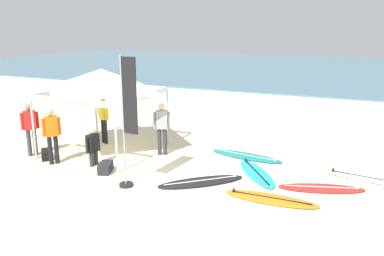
# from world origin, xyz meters

# --- Properties ---
(ground_plane) EXTENTS (80.00, 80.00, 0.00)m
(ground_plane) POSITION_xyz_m (0.00, 0.00, 0.00)
(ground_plane) COLOR beige
(sea) EXTENTS (80.00, 36.00, 0.10)m
(sea) POSITION_xyz_m (0.00, 32.43, 0.05)
(sea) COLOR teal
(sea) RESTS_ON ground
(canopy_tent) EXTENTS (3.20, 3.20, 2.75)m
(canopy_tent) POSITION_xyz_m (-2.97, 1.02, 2.39)
(canopy_tent) COLOR #B7B7BC
(canopy_tent) RESTS_ON ground
(surfboard_black) EXTENTS (2.21, 2.08, 0.19)m
(surfboard_black) POSITION_xyz_m (1.03, -0.23, 0.04)
(surfboard_black) COLOR black
(surfboard_black) RESTS_ON ground
(surfboard_cyan) EXTENTS (1.78, 2.19, 0.19)m
(surfboard_cyan) POSITION_xyz_m (2.22, 0.98, 0.04)
(surfboard_cyan) COLOR #23B2CC
(surfboard_cyan) RESTS_ON ground
(surfboard_red) EXTENTS (2.25, 1.24, 0.19)m
(surfboard_red) POSITION_xyz_m (4.02, 0.62, 0.04)
(surfboard_red) COLOR red
(surfboard_red) RESTS_ON ground
(surfboard_orange) EXTENTS (2.27, 0.64, 0.19)m
(surfboard_orange) POSITION_xyz_m (2.96, -0.54, 0.04)
(surfboard_orange) COLOR orange
(surfboard_orange) RESTS_ON ground
(surfboard_teal) EXTENTS (2.48, 0.99, 0.19)m
(surfboard_teal) POSITION_xyz_m (1.53, 2.31, 0.04)
(surfboard_teal) COLOR #19847F
(surfboard_teal) RESTS_ON ground
(surfboard_white) EXTENTS (2.16, 0.84, 0.19)m
(surfboard_white) POSITION_xyz_m (5.04, 1.83, 0.04)
(surfboard_white) COLOR white
(surfboard_white) RESTS_ON ground
(person_orange) EXTENTS (0.39, 0.46, 1.71)m
(person_orange) POSITION_xyz_m (-3.64, -0.66, 0.99)
(person_orange) COLOR black
(person_orange) RESTS_ON ground
(person_yellow) EXTENTS (0.50, 0.36, 1.71)m
(person_yellow) POSITION_xyz_m (-3.57, 1.77, 0.99)
(person_yellow) COLOR black
(person_yellow) RESTS_ON ground
(person_grey) EXTENTS (0.50, 0.36, 1.71)m
(person_grey) POSITION_xyz_m (-1.04, 1.43, 0.99)
(person_grey) COLOR #2D2D33
(person_grey) RESTS_ON ground
(person_red) EXTENTS (0.39, 0.45, 1.71)m
(person_red) POSITION_xyz_m (-4.83, -0.35, 0.99)
(person_red) COLOR #383842
(person_red) RESTS_ON ground
(person_black) EXTENTS (0.27, 0.55, 1.20)m
(person_black) POSITION_xyz_m (-2.43, -0.30, 0.66)
(person_black) COLOR #2D2D33
(person_black) RESTS_ON ground
(banner_flag) EXTENTS (0.60, 0.36, 3.40)m
(banner_flag) POSITION_xyz_m (-0.57, -1.23, 1.57)
(banner_flag) COLOR #99999E
(banner_flag) RESTS_ON ground
(gear_bag_near_tent) EXTENTS (0.65, 0.65, 0.28)m
(gear_bag_near_tent) POSITION_xyz_m (-4.20, -0.39, 0.14)
(gear_bag_near_tent) COLOR black
(gear_bag_near_tent) RESTS_ON ground
(gear_bag_by_pole) EXTENTS (0.52, 0.68, 0.28)m
(gear_bag_by_pole) POSITION_xyz_m (-1.78, -0.62, 0.14)
(gear_bag_by_pole) COLOR #232328
(gear_bag_by_pole) RESTS_ON ground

